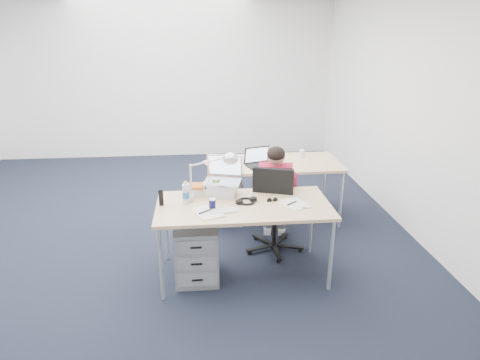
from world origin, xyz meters
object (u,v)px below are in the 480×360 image
drawer_pedestal_far (225,199)px  computer_mouse (303,206)px  headphones (246,201)px  dark_laptop (260,157)px  seated_person (275,195)px  wireless_keyboard (222,211)px  water_bottle (186,193)px  can_koozie (212,204)px  desk_far (274,166)px  office_chair (274,227)px  sunglasses (272,200)px  silver_laptop (222,177)px  desk_lamp (206,176)px  bear_figurine (216,187)px  far_cup (302,154)px  book_stack (193,190)px  drawer_pedestal_near (197,251)px  cordless_phone (161,198)px  desk_near (243,209)px

drawer_pedestal_far → computer_mouse: (0.62, -1.39, 0.47)m
headphones → dark_laptop: size_ratio=0.70×
seated_person → wireless_keyboard: size_ratio=4.09×
drawer_pedestal_far → computer_mouse: bearing=-65.9°
water_bottle → dark_laptop: bearing=50.9°
computer_mouse → can_koozie: 0.82m
desk_far → office_chair: size_ratio=1.63×
can_koozie → sunglasses: can_koozie is taller
desk_far → water_bottle: (-1.03, -1.18, 0.15)m
seated_person → can_koozie: 0.98m
sunglasses → headphones: bearing=172.0°
silver_laptop → desk_lamp: (-0.16, -0.10, 0.05)m
office_chair → bear_figurine: bearing=-144.8°
far_cup → can_koozie: bearing=-127.9°
can_koozie → book_stack: same height
can_koozie → dark_laptop: bearing=63.0°
drawer_pedestal_near → cordless_phone: size_ratio=3.57×
book_stack → desk_lamp: (0.12, -0.15, 0.19)m
dark_laptop → seated_person: bearing=-98.3°
office_chair → far_cup: size_ratio=10.57×
book_stack → seated_person: bearing=18.4°
desk_near → silver_laptop: (-0.18, 0.25, 0.23)m
office_chair → wireless_keyboard: office_chair is taller
far_cup → headphones: bearing=-121.5°
bear_figurine → desk_lamp: size_ratio=0.36×
bear_figurine → sunglasses: bearing=-22.1°
wireless_keyboard → headphones: bearing=29.0°
desk_lamp → water_bottle: bearing=-144.2°
bear_figurine → book_stack: bear_figurine is taller
drawer_pedestal_far → computer_mouse: computer_mouse is taller
desk_lamp → dark_laptop: 1.18m
seated_person → desk_lamp: desk_lamp is taller
book_stack → headphones: bearing=-27.5°
headphones → sunglasses: (0.24, -0.00, -0.01)m
water_bottle → wireless_keyboard: bearing=-34.8°
sunglasses → far_cup: size_ratio=1.16×
desk_near → bear_figurine: 0.36m
water_bottle → drawer_pedestal_near: bearing=-46.2°
book_stack → dark_laptop: bearing=46.6°
office_chair → sunglasses: (-0.10, -0.39, 0.46)m
headphones → sunglasses: size_ratio=2.02×
desk_near → desk_far: 1.35m
drawer_pedestal_near → sunglasses: size_ratio=5.11×
desk_near → far_cup: bearing=58.2°
drawer_pedestal_near → wireless_keyboard: size_ratio=1.98×
silver_laptop → sunglasses: size_ratio=3.42×
can_koozie → sunglasses: (0.56, 0.11, -0.04)m
computer_mouse → silver_laptop: bearing=154.3°
office_chair → dark_laptop: 0.90m
silver_laptop → desk_far: bearing=70.1°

